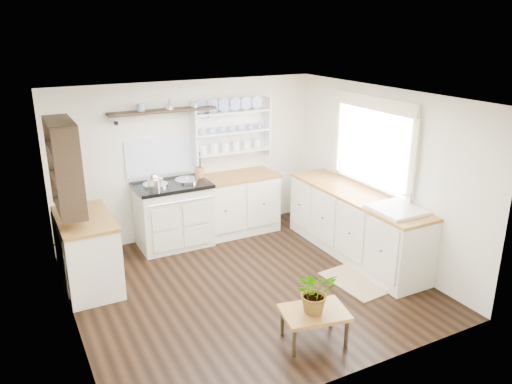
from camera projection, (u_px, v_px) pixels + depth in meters
floor at (248, 285)px, 6.14m from camera, size 4.00×3.80×0.01m
wall_back at (189, 160)px, 7.36m from camera, size 4.00×0.02×2.30m
wall_right at (381, 174)px, 6.64m from camera, size 0.02×3.80×2.30m
wall_left at (65, 229)px, 4.89m from camera, size 0.02×3.80×2.30m
ceiling at (246, 97)px, 5.40m from camera, size 4.00×3.80×0.01m
window at (373, 142)px, 6.61m from camera, size 0.08×1.55×1.22m
aga_cooker at (173, 214)px, 7.13m from camera, size 1.04×0.72×0.96m
back_cabinets at (235, 203)px, 7.59m from camera, size 1.27×0.63×0.90m
right_cabinets at (355, 224)px, 6.82m from camera, size 0.62×2.43×0.90m
belfast_sink at (396, 219)px, 6.08m from camera, size 0.55×0.60×0.45m
left_cabinets at (88, 251)px, 6.00m from camera, size 0.62×1.13×0.90m
plate_rack at (230, 129)px, 7.49m from camera, size 1.20×0.22×0.90m
high_shelf at (163, 112)px, 6.84m from camera, size 1.50×0.29×0.16m
left_shelving at (64, 165)px, 5.59m from camera, size 0.28×0.80×1.05m
kettle at (154, 181)px, 6.72m from camera, size 0.18×0.18×0.21m
utensil_crock at (200, 173)px, 7.26m from camera, size 0.14×0.14×0.16m
center_table at (314, 315)px, 4.96m from camera, size 0.73×0.58×0.35m
potted_plant at (315, 292)px, 4.88m from camera, size 0.44×0.40×0.44m
floor_rug at (357, 281)px, 6.21m from camera, size 0.62×0.89×0.02m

